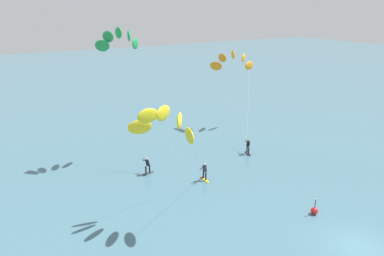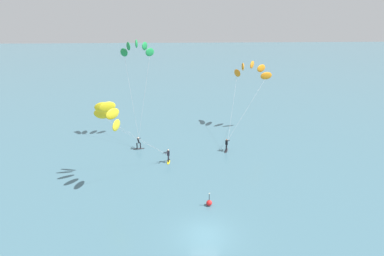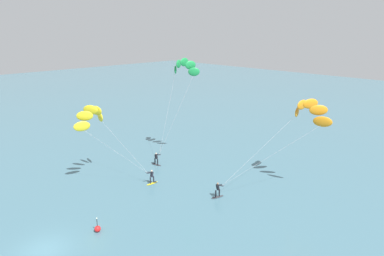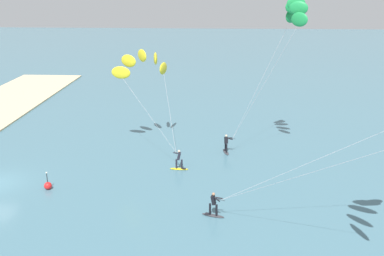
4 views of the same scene
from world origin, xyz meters
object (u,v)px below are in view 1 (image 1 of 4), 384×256
kitesurfer_mid_water (166,125)px  marker_buoy (314,211)px  kitesurfer_nearshore (120,45)px  kitesurfer_far_out (233,63)px

kitesurfer_mid_water → marker_buoy: size_ratio=6.42×
kitesurfer_mid_water → kitesurfer_nearshore: bearing=83.1°
kitesurfer_mid_water → marker_buoy: kitesurfer_mid_water is taller
kitesurfer_far_out → marker_buoy: kitesurfer_far_out is taller
kitesurfer_mid_water → marker_buoy: bearing=-30.1°
kitesurfer_nearshore → kitesurfer_far_out: (16.08, 3.03, -3.43)m
kitesurfer_far_out → kitesurfer_mid_water: bearing=-138.6°
kitesurfer_nearshore → kitesurfer_mid_water: kitesurfer_nearshore is taller
kitesurfer_nearshore → marker_buoy: size_ratio=9.72×
kitesurfer_nearshore → kitesurfer_far_out: bearing=10.7°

